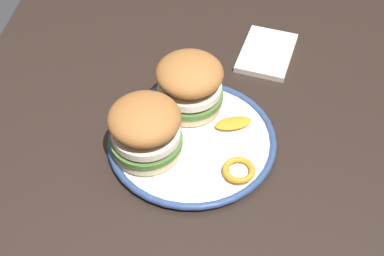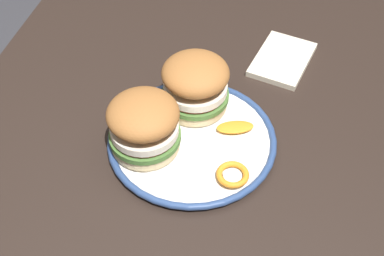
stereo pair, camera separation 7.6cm
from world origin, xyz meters
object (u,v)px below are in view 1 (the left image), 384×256
(sandwich_half_right, at_px, (188,83))
(dinner_plate, at_px, (192,140))
(dining_table, at_px, (181,207))
(sandwich_half_left, at_px, (145,129))

(sandwich_half_right, bearing_deg, dinner_plate, 10.83)
(dining_table, relative_size, dinner_plate, 4.47)
(dining_table, relative_size, sandwich_half_left, 8.25)
(sandwich_half_left, xyz_separation_m, sandwich_half_right, (-0.11, 0.06, 0.00))
(dining_table, xyz_separation_m, sandwich_half_left, (-0.03, -0.06, 0.16))
(dinner_plate, xyz_separation_m, sandwich_half_right, (-0.08, -0.01, 0.06))
(dining_table, height_order, sandwich_half_left, sandwich_half_left)
(dining_table, height_order, dinner_plate, dinner_plate)
(sandwich_half_left, distance_m, sandwich_half_right, 0.13)
(dining_table, distance_m, dinner_plate, 0.13)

